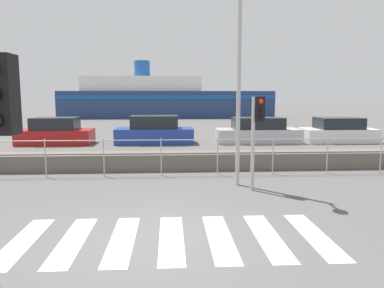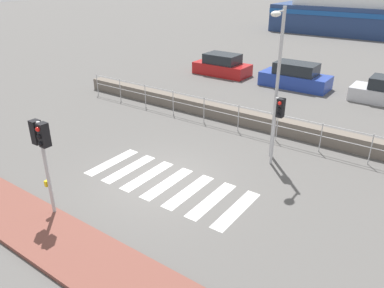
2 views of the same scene
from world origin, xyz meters
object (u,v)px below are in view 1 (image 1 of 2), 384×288
at_px(parked_car_silver, 258,132).
at_px(parked_car_white, 338,132).
at_px(parked_car_red, 56,133).
at_px(traffic_light_far, 257,122).
at_px(ferry_boat, 162,100).
at_px(parked_car_blue, 155,132).
at_px(streetlamp, 240,65).

bearing_deg(parked_car_silver, parked_car_white, -0.00).
xyz_separation_m(parked_car_silver, parked_car_white, (4.56, -0.00, -0.01)).
height_order(parked_car_silver, parked_car_white, parked_car_silver).
bearing_deg(parked_car_red, traffic_light_far, -50.36).
relative_size(ferry_boat, parked_car_silver, 5.21).
relative_size(traffic_light_far, parked_car_red, 0.67).
bearing_deg(parked_car_blue, parked_car_silver, 0.00).
relative_size(parked_car_red, parked_car_blue, 0.92).
relative_size(parked_car_blue, parked_car_white, 1.05).
xyz_separation_m(ferry_boat, parked_car_blue, (0.05, -23.87, -1.36)).
bearing_deg(parked_car_silver, streetlamp, -106.36).
relative_size(traffic_light_far, parked_car_blue, 0.62).
bearing_deg(parked_car_red, parked_car_silver, 0.00).
distance_m(parked_car_silver, parked_car_white, 4.56).
distance_m(ferry_boat, parked_car_white, 26.03).
bearing_deg(parked_car_red, parked_car_blue, 0.00).
bearing_deg(ferry_boat, parked_car_red, -102.34).
bearing_deg(ferry_boat, streetlamp, -85.16).
xyz_separation_m(streetlamp, parked_car_red, (-8.07, 9.77, -2.86)).
xyz_separation_m(parked_car_blue, parked_car_silver, (5.67, 0.00, -0.05)).
relative_size(traffic_light_far, parked_car_white, 0.65).
bearing_deg(parked_car_red, streetlamp, -50.43).
relative_size(ferry_boat, parked_car_red, 6.21).
height_order(parked_car_blue, parked_car_silver, parked_car_blue).
relative_size(ferry_boat, parked_car_blue, 5.71).
bearing_deg(parked_car_white, parked_car_silver, 180.00).
xyz_separation_m(traffic_light_far, parked_car_silver, (2.46, 10.24, -1.31)).
height_order(parked_car_red, parked_car_blue, parked_car_blue).
relative_size(parked_car_red, parked_car_silver, 0.84).
xyz_separation_m(traffic_light_far, parked_car_white, (7.02, 10.24, -1.32)).
distance_m(traffic_light_far, parked_car_blue, 10.81).
relative_size(parked_car_red, parked_car_white, 0.97).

